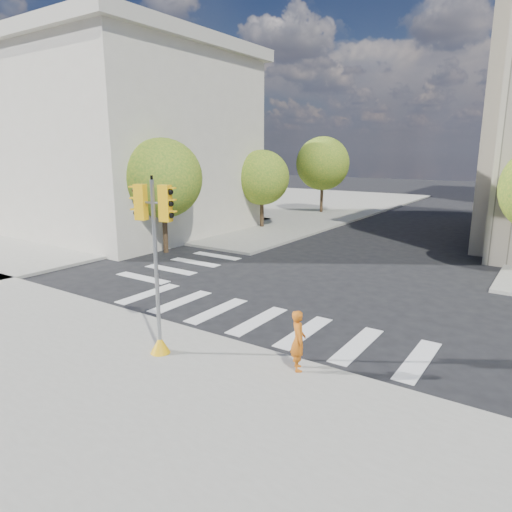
# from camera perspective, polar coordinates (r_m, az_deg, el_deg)

# --- Properties ---
(ground) EXTENTS (160.00, 160.00, 0.00)m
(ground) POSITION_cam_1_polar(r_m,az_deg,el_deg) (17.39, 4.23, -6.19)
(ground) COLOR black
(ground) RESTS_ON ground
(sidewalk_far_left) EXTENTS (28.00, 40.00, 0.15)m
(sidewalk_far_left) POSITION_cam_1_polar(r_m,az_deg,el_deg) (49.44, -0.80, 6.53)
(sidewalk_far_left) COLOR gray
(sidewalk_far_left) RESTS_ON ground
(classical_building) EXTENTS (19.00, 15.00, 12.70)m
(classical_building) POSITION_cam_1_polar(r_m,az_deg,el_deg) (35.88, -18.03, 13.62)
(classical_building) COLOR beige
(classical_building) RESTS_ON ground
(tree_lw_near) EXTENTS (4.40, 4.40, 6.41)m
(tree_lw_near) POSITION_cam_1_polar(r_m,az_deg,el_deg) (26.13, -11.58, 9.48)
(tree_lw_near) COLOR #382616
(tree_lw_near) RESTS_ON ground
(tree_lw_mid) EXTENTS (4.00, 4.00, 5.77)m
(tree_lw_mid) POSITION_cam_1_polar(r_m,az_deg,el_deg) (33.90, 0.75, 9.77)
(tree_lw_mid) COLOR #382616
(tree_lw_mid) RESTS_ON ground
(tree_lw_far) EXTENTS (4.80, 4.80, 6.95)m
(tree_lw_far) POSITION_cam_1_polar(r_m,az_deg,el_deg) (42.57, 8.34, 11.36)
(tree_lw_far) COLOR #382616
(tree_lw_far) RESTS_ON ground
(traffic_signal) EXTENTS (1.08, 0.56, 4.95)m
(traffic_signal) POSITION_cam_1_polar(r_m,az_deg,el_deg) (12.72, -12.29, -3.03)
(traffic_signal) COLOR #EBA80C
(traffic_signal) RESTS_ON sidewalk_near
(photographer) EXTENTS (0.67, 0.70, 1.61)m
(photographer) POSITION_cam_1_polar(r_m,az_deg,el_deg) (11.98, 5.30, -10.46)
(photographer) COLOR #C05B12
(photographer) RESTS_ON sidewalk_near
(planter_wall) EXTENTS (5.96, 1.60, 0.50)m
(planter_wall) POSITION_cam_1_polar(r_m,az_deg,el_deg) (28.49, -17.88, 1.67)
(planter_wall) COLOR silver
(planter_wall) RESTS_ON sidewalk_left_near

